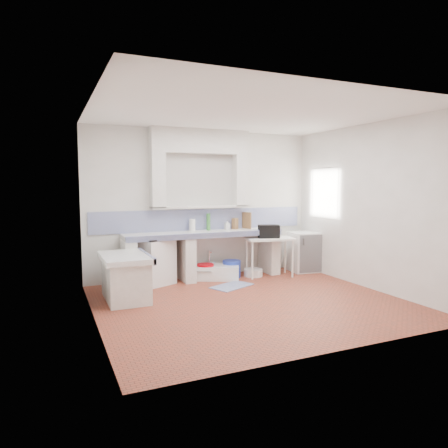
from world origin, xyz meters
name	(u,v)px	position (x,y,z in m)	size (l,w,h in m)	color
floor	(250,302)	(0.00, 0.00, 0.00)	(4.50, 4.50, 0.00)	#9B402B
ceiling	(252,113)	(0.00, 0.00, 2.80)	(4.50, 4.50, 0.00)	white
wall_back	(203,204)	(0.00, 2.00, 1.40)	(4.50, 4.50, 0.00)	white
wall_front	(340,221)	(0.00, -2.00, 1.40)	(4.50, 4.50, 0.00)	white
wall_left	(92,214)	(-2.25, 0.00, 1.40)	(4.50, 4.50, 0.00)	white
wall_right	(369,207)	(2.25, 0.00, 1.40)	(4.50, 4.50, 0.00)	white
alcove_mass	(200,141)	(-0.10, 1.88, 2.58)	(1.90, 0.25, 0.45)	white
window_frame	(332,193)	(2.42, 1.20, 1.60)	(0.35, 0.86, 1.06)	#3A1F12
lace_valance	(326,174)	(2.28, 1.20, 1.98)	(0.01, 0.84, 0.24)	white
counter_slab	(204,234)	(-0.10, 1.70, 0.86)	(3.00, 0.60, 0.08)	white
counter_lip	(210,235)	(-0.10, 1.42, 0.86)	(3.00, 0.04, 0.10)	navy
counter_pier_left	(129,263)	(-1.50, 1.70, 0.41)	(0.20, 0.55, 0.82)	white
counter_pier_mid	(186,259)	(-0.45, 1.70, 0.41)	(0.20, 0.55, 0.82)	white
counter_pier_right	(269,252)	(1.30, 1.70, 0.41)	(0.20, 0.55, 0.82)	white
peninsula_top	(125,257)	(-1.70, 0.90, 0.66)	(0.70, 1.10, 0.08)	white
peninsula_base	(126,280)	(-1.70, 0.90, 0.31)	(0.60, 1.00, 0.62)	white
peninsula_lip	(147,256)	(-1.37, 0.90, 0.66)	(0.04, 1.10, 0.10)	navy
backsplash	(204,219)	(0.00, 1.99, 1.10)	(4.27, 0.03, 0.40)	navy
stove	(155,262)	(-1.05, 1.70, 0.40)	(0.57, 0.55, 0.80)	white
sink	(213,272)	(0.07, 1.67, 0.12)	(0.96, 0.52, 0.23)	white
side_table	(269,257)	(1.15, 1.42, 0.37)	(0.90, 0.50, 0.04)	white
fridge	(303,252)	(2.01, 1.53, 0.40)	(0.52, 0.52, 0.80)	white
bucket_red	(206,272)	(-0.10, 1.63, 0.15)	(0.32, 0.32, 0.30)	red
bucket_orange	(213,272)	(0.05, 1.64, 0.13)	(0.28, 0.28, 0.26)	orange
bucket_blue	(232,269)	(0.43, 1.63, 0.16)	(0.34, 0.34, 0.32)	#243DBD
basin_white	(253,273)	(0.85, 1.54, 0.07)	(0.36, 0.36, 0.14)	white
water_bottle_a	(210,269)	(0.08, 1.85, 0.14)	(0.08, 0.08, 0.28)	silver
water_bottle_b	(214,269)	(0.14, 1.81, 0.14)	(0.08, 0.08, 0.28)	silver
black_bag	(269,231)	(1.13, 1.43, 0.87)	(0.40, 0.23, 0.25)	black
green_bottle_a	(208,222)	(0.04, 1.85, 1.06)	(0.07, 0.07, 0.32)	#397E34
green_bottle_b	(209,222)	(0.05, 1.85, 1.06)	(0.07, 0.07, 0.32)	#397E34
knife_block	(235,224)	(0.61, 1.85, 1.01)	(0.11, 0.09, 0.21)	olive
cutting_board	(247,220)	(0.87, 1.85, 1.06)	(0.02, 0.24, 0.33)	olive
paper_towel	(192,225)	(-0.28, 1.85, 1.01)	(0.11, 0.11, 0.23)	white
soap_bottle	(227,225)	(0.42, 1.81, 1.00)	(0.09, 0.09, 0.19)	white
rug	(232,286)	(0.14, 0.98, 0.01)	(0.74, 0.42, 0.01)	#404A92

